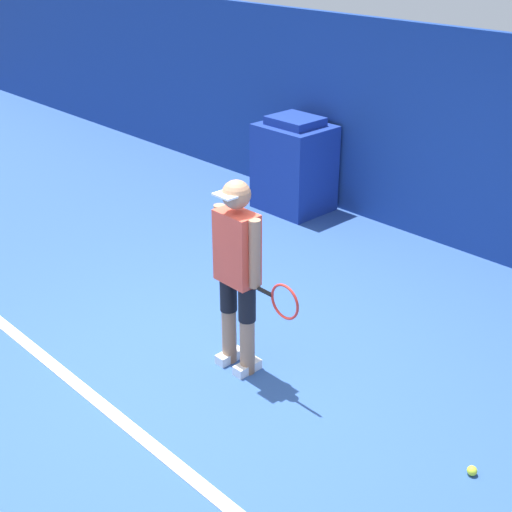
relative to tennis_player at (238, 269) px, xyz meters
The scene contains 6 objects.
ground_plane 0.94m from the tennis_player, 112.20° to the right, with size 24.00×24.00×0.00m, color #2D5193.
back_wall 3.34m from the tennis_player, 91.90° to the left, with size 24.00×0.10×2.33m.
court_baseline 1.41m from the tennis_player, 95.72° to the right, with size 21.60×0.10×0.01m.
tennis_player is the anchor object (origin of this frame).
tennis_ball 2.18m from the tennis_player, ahead, with size 0.07×0.07×0.07m.
covered_chair 3.57m from the tennis_player, 126.29° to the left, with size 0.84×0.72×1.17m.
Camera 1 is at (3.72, -3.00, 3.34)m, focal length 50.00 mm.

